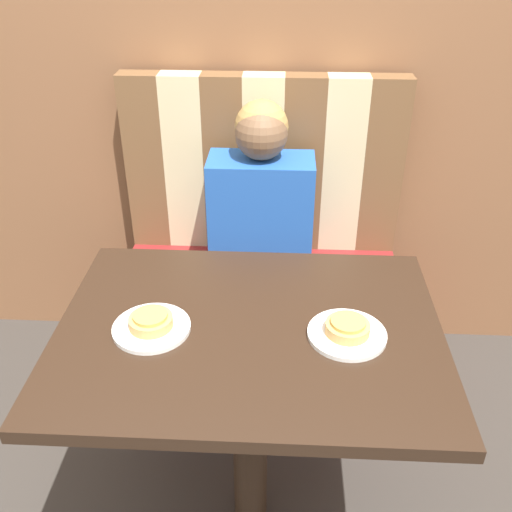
# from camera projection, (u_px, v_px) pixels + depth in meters

# --- Properties ---
(ground_plane) EXTENTS (12.00, 12.00, 0.00)m
(ground_plane) POSITION_uv_depth(u_px,v_px,m) (251.00, 512.00, 1.82)
(ground_plane) COLOR #38332D
(wall_back) EXTENTS (7.00, 0.05, 2.60)m
(wall_back) POSITION_uv_depth(u_px,v_px,m) (265.00, 25.00, 1.95)
(wall_back) COLOR brown
(wall_back) RESTS_ON ground_plane
(booth_seat) EXTENTS (1.02, 0.48, 0.50)m
(booth_seat) POSITION_uv_depth(u_px,v_px,m) (260.00, 321.00, 2.25)
(booth_seat) COLOR maroon
(booth_seat) RESTS_ON ground_plane
(booth_backrest) EXTENTS (1.02, 0.09, 0.66)m
(booth_backrest) POSITION_uv_depth(u_px,v_px,m) (263.00, 165.00, 2.12)
(booth_backrest) COLOR brown
(booth_backrest) RESTS_ON booth_seat
(dining_table) EXTENTS (0.96, 0.72, 0.75)m
(dining_table) POSITION_uv_depth(u_px,v_px,m) (249.00, 358.00, 1.48)
(dining_table) COLOR black
(dining_table) RESTS_ON ground_plane
(person) EXTENTS (0.36, 0.20, 0.62)m
(person) POSITION_uv_depth(u_px,v_px,m) (261.00, 195.00, 1.97)
(person) COLOR #2356B2
(person) RESTS_ON booth_seat
(plate_left) EXTENTS (0.19, 0.19, 0.01)m
(plate_left) POSITION_uv_depth(u_px,v_px,m) (152.00, 328.00, 1.41)
(plate_left) COLOR white
(plate_left) RESTS_ON dining_table
(plate_right) EXTENTS (0.19, 0.19, 0.01)m
(plate_right) POSITION_uv_depth(u_px,v_px,m) (347.00, 334.00, 1.39)
(plate_right) COLOR white
(plate_right) RESTS_ON dining_table
(pizza_left) EXTENTS (0.11, 0.11, 0.04)m
(pizza_left) POSITION_uv_depth(u_px,v_px,m) (151.00, 321.00, 1.40)
(pizza_left) COLOR tan
(pizza_left) RESTS_ON plate_left
(pizza_right) EXTENTS (0.11, 0.11, 0.04)m
(pizza_right) POSITION_uv_depth(u_px,v_px,m) (348.00, 327.00, 1.38)
(pizza_right) COLOR tan
(pizza_right) RESTS_ON plate_right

